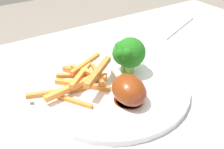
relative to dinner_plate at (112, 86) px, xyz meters
name	(u,v)px	position (x,y,z in m)	size (l,w,h in m)	color
dinner_plate	(112,86)	(0.00, 0.00, 0.00)	(0.29, 0.29, 0.01)	white
broccoli_floret_front	(129,52)	(0.05, 0.02, 0.05)	(0.06, 0.06, 0.07)	#7FBE53
broccoli_floret_middle	(125,54)	(0.05, 0.02, 0.05)	(0.05, 0.05, 0.06)	#85B05C
carrot_fries_pile	(82,78)	(-0.05, 0.03, 0.02)	(0.17, 0.14, 0.04)	orange
chicken_drumstick_near	(128,88)	(0.00, -0.05, 0.03)	(0.07, 0.12, 0.05)	#541C09
chicken_drumstick_far	(129,90)	(0.00, -0.06, 0.03)	(0.07, 0.12, 0.04)	#4C1B0F
fork	(179,27)	(0.32, 0.14, 0.00)	(0.19, 0.01, 0.01)	silver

